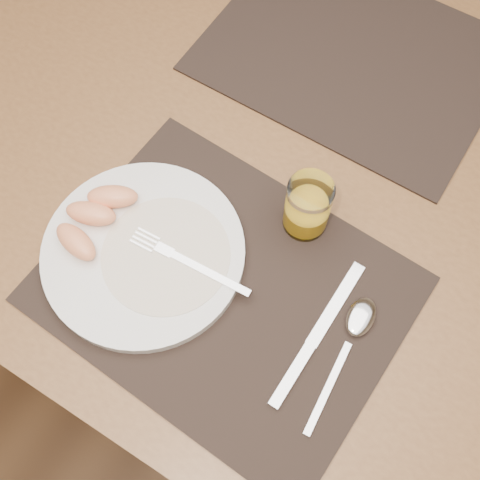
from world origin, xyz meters
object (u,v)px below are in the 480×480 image
(placemat_near, at_px, (225,289))
(fork, at_px, (180,258))
(spoon, at_px, (356,327))
(juice_glass, at_px, (307,208))
(knife, at_px, (311,345))
(table, at_px, (286,187))
(placemat_far, at_px, (353,55))
(plate, at_px, (144,252))

(placemat_near, distance_m, fork, 0.07)
(placemat_near, height_order, spoon, spoon)
(juice_glass, bearing_deg, knife, -58.38)
(placemat_near, bearing_deg, fork, -179.85)
(placemat_near, relative_size, spoon, 2.34)
(table, relative_size, knife, 6.35)
(knife, bearing_deg, spoon, 52.40)
(placemat_near, bearing_deg, table, 96.99)
(placemat_far, height_order, fork, fork)
(fork, relative_size, juice_glass, 1.91)
(knife, height_order, spoon, spoon)
(placemat_far, xyz_separation_m, juice_glass, (0.08, -0.30, 0.04))
(table, xyz_separation_m, fork, (-0.04, -0.22, 0.11))
(plate, bearing_deg, juice_glass, 44.38)
(table, relative_size, placemat_far, 3.11)
(fork, bearing_deg, plate, -162.46)
(plate, xyz_separation_m, fork, (0.05, 0.02, 0.01))
(placemat_near, distance_m, juice_glass, 0.15)
(fork, distance_m, knife, 0.20)
(knife, bearing_deg, juice_glass, 121.62)
(placemat_far, height_order, knife, knife)
(plate, bearing_deg, knife, 1.86)
(placemat_near, distance_m, spoon, 0.18)
(placemat_near, bearing_deg, placemat_far, 94.80)
(placemat_near, height_order, placemat_far, same)
(placemat_near, bearing_deg, plate, -172.36)
(fork, bearing_deg, placemat_far, 85.96)
(juice_glass, bearing_deg, placemat_near, -106.56)
(table, xyz_separation_m, juice_glass, (0.07, -0.08, 0.13))
(placemat_near, bearing_deg, knife, -3.30)
(placemat_far, xyz_separation_m, fork, (-0.03, -0.44, 0.02))
(knife, relative_size, juice_glass, 2.40)
(fork, bearing_deg, placemat_near, 0.15)
(placemat_near, relative_size, knife, 2.04)
(placemat_far, bearing_deg, table, -87.41)
(placemat_near, distance_m, placemat_far, 0.44)
(table, xyz_separation_m, placemat_near, (0.03, -0.22, 0.09))
(fork, distance_m, spoon, 0.24)
(table, bearing_deg, fork, -100.56)
(plate, xyz_separation_m, spoon, (0.29, 0.06, -0.00))
(placemat_near, bearing_deg, juice_glass, 73.44)
(spoon, bearing_deg, juice_glass, 142.73)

